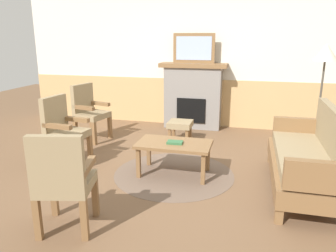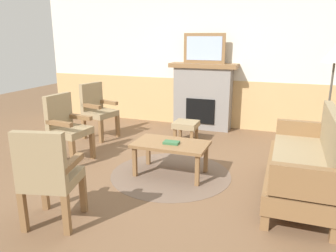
# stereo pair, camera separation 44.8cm
# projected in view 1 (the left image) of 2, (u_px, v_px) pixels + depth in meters

# --- Properties ---
(ground_plane) EXTENTS (14.00, 14.00, 0.00)m
(ground_plane) POSITION_uv_depth(u_px,v_px,m) (162.00, 171.00, 4.45)
(ground_plane) COLOR brown
(wall_back) EXTENTS (7.20, 0.14, 2.70)m
(wall_back) POSITION_uv_depth(u_px,v_px,m) (196.00, 61.00, 6.53)
(wall_back) COLOR silver
(wall_back) RESTS_ON ground_plane
(fireplace) EXTENTS (1.30, 0.44, 1.28)m
(fireplace) POSITION_uv_depth(u_px,v_px,m) (193.00, 95.00, 6.47)
(fireplace) COLOR gray
(fireplace) RESTS_ON ground_plane
(framed_picture) EXTENTS (0.80, 0.04, 0.56)m
(framed_picture) POSITION_uv_depth(u_px,v_px,m) (194.00, 48.00, 6.23)
(framed_picture) COLOR brown
(framed_picture) RESTS_ON fireplace
(couch) EXTENTS (0.70, 1.80, 0.98)m
(couch) POSITION_uv_depth(u_px,v_px,m) (308.00, 158.00, 3.82)
(couch) COLOR brown
(couch) RESTS_ON ground_plane
(coffee_table) EXTENTS (0.96, 0.56, 0.44)m
(coffee_table) POSITION_uv_depth(u_px,v_px,m) (174.00, 147.00, 4.27)
(coffee_table) COLOR brown
(coffee_table) RESTS_ON ground_plane
(round_rug) EXTENTS (1.60, 1.60, 0.01)m
(round_rug) POSITION_uv_depth(u_px,v_px,m) (174.00, 174.00, 4.37)
(round_rug) COLOR brown
(round_rug) RESTS_ON ground_plane
(book_on_table) EXTENTS (0.20, 0.14, 0.03)m
(book_on_table) POSITION_uv_depth(u_px,v_px,m) (175.00, 142.00, 4.22)
(book_on_table) COLOR #33663D
(book_on_table) RESTS_ON coffee_table
(footstool) EXTENTS (0.40, 0.40, 0.36)m
(footstool) POSITION_uv_depth(u_px,v_px,m) (180.00, 125.00, 5.66)
(footstool) COLOR brown
(footstool) RESTS_ON ground_plane
(armchair_near_fireplace) EXTENTS (0.58, 0.58, 0.98)m
(armchair_near_fireplace) POSITION_uv_depth(u_px,v_px,m) (89.00, 110.00, 5.72)
(armchair_near_fireplace) COLOR brown
(armchair_near_fireplace) RESTS_ON ground_plane
(armchair_by_window_left) EXTENTS (0.53, 0.53, 0.98)m
(armchair_by_window_left) POSITION_uv_depth(u_px,v_px,m) (63.00, 128.00, 4.58)
(armchair_by_window_left) COLOR brown
(armchair_by_window_left) RESTS_ON ground_plane
(armchair_front_left) EXTENTS (0.58, 0.58, 0.98)m
(armchair_front_left) POSITION_uv_depth(u_px,v_px,m) (63.00, 178.00, 2.95)
(armchair_front_left) COLOR brown
(armchair_front_left) RESTS_ON ground_plane
(floor_lamp_by_couch) EXTENTS (0.36, 0.36, 1.68)m
(floor_lamp_by_couch) POSITION_uv_depth(u_px,v_px,m) (325.00, 60.00, 4.75)
(floor_lamp_by_couch) COLOR #332D28
(floor_lamp_by_couch) RESTS_ON ground_plane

